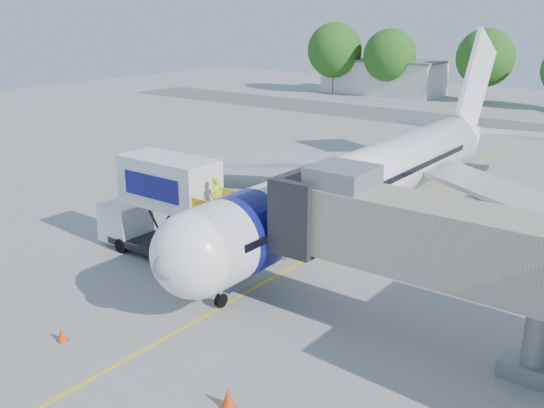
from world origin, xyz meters
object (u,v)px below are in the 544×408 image
Objects in this scene: aircraft at (372,178)px; catering_hiloader at (162,207)px; ground_tug at (109,359)px; jet_bridge at (421,238)px.

aircraft reaches higher than catering_hiloader.
catering_hiloader is (-6.26, -11.12, -0.18)m from aircraft.
jet_bridge is at bearing 29.33° from ground_tug.
jet_bridge is 3.72× the size of ground_tug.
catering_hiloader is at bearing -179.99° from jet_bridge.
ground_tug is at bearing -88.76° from aircraft.
catering_hiloader is at bearing 106.60° from ground_tug.
ground_tug is (0.43, -20.02, -2.25)m from aircraft.
jet_bridge reaches higher than ground_tug.
jet_bridge reaches higher than catering_hiloader.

